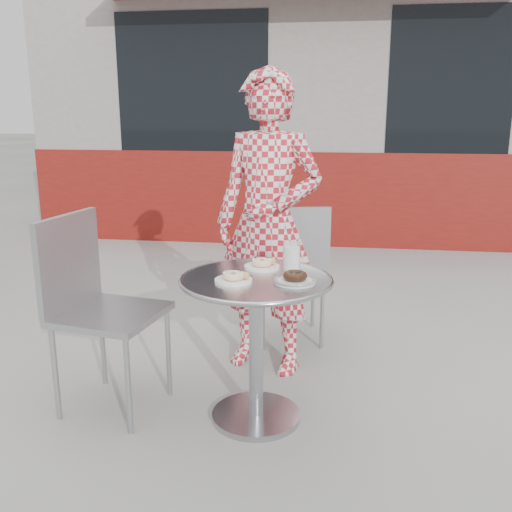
# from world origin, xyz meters

# --- Properties ---
(ground) EXTENTS (60.00, 60.00, 0.00)m
(ground) POSITION_xyz_m (0.00, 0.00, 0.00)
(ground) COLOR #A6A39E
(ground) RESTS_ON ground
(storefront) EXTENTS (6.02, 4.55, 3.00)m
(storefront) POSITION_xyz_m (-0.00, 5.56, 1.49)
(storefront) COLOR gray
(storefront) RESTS_ON ground
(bistro_table) EXTENTS (0.70, 0.70, 0.70)m
(bistro_table) POSITION_xyz_m (-0.00, 0.00, 0.53)
(bistro_table) COLOR #B7B7BC
(bistro_table) RESTS_ON ground
(chair_far) EXTENTS (0.50, 0.50, 0.89)m
(chair_far) POSITION_xyz_m (0.07, 1.00, 0.27)
(chair_far) COLOR #999CA1
(chair_far) RESTS_ON ground
(chair_left) EXTENTS (0.53, 0.53, 0.95)m
(chair_left) POSITION_xyz_m (-0.72, 0.02, 0.29)
(chair_left) COLOR #999CA1
(chair_left) RESTS_ON ground
(seated_person) EXTENTS (0.69, 0.54, 1.65)m
(seated_person) POSITION_xyz_m (-0.02, 0.60, 0.83)
(seated_person) COLOR #AC1A26
(seated_person) RESTS_ON ground
(plate_far) EXTENTS (0.17, 0.17, 0.04)m
(plate_far) POSITION_xyz_m (0.00, 0.17, 0.72)
(plate_far) COLOR white
(plate_far) RESTS_ON bistro_table
(plate_near) EXTENTS (0.17, 0.17, 0.04)m
(plate_near) POSITION_xyz_m (-0.09, -0.07, 0.72)
(plate_near) COLOR white
(plate_near) RESTS_ON bistro_table
(plate_checker) EXTENTS (0.18, 0.18, 0.05)m
(plate_checker) POSITION_xyz_m (0.17, -0.04, 0.72)
(plate_checker) COLOR white
(plate_checker) RESTS_ON bistro_table
(milk_cup) EXTENTS (0.08, 0.08, 0.13)m
(milk_cup) POSITION_xyz_m (0.14, 0.16, 0.76)
(milk_cup) COLOR white
(milk_cup) RESTS_ON bistro_table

